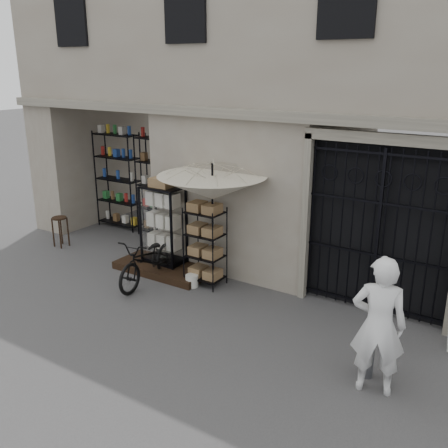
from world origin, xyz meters
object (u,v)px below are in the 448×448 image
Objects in this scene: display_cabinet at (163,229)px; steel_bollard at (369,352)px; shopkeeper at (372,389)px; wooden_stool at (61,231)px; white_bucket at (192,281)px; market_umbrella at (212,181)px; bicycle at (150,282)px; wire_rack at (205,247)px.

steel_bollard is at bearing -36.95° from display_cabinet.
display_cabinet reaches higher than shopkeeper.
display_cabinet is at bearing 4.87° from wooden_stool.
display_cabinet is 1.32m from white_bucket.
bicycle is at bearing -152.53° from market_umbrella.
wooden_stool is 0.38× the size of shopkeeper.
shopkeeper is (4.70, -1.00, 0.00)m from bicycle.
bicycle reaches higher than wooden_stool.
market_umbrella is 4.06m from steel_bollard.
wooden_stool is at bearing 165.15° from display_cabinet.
market_umbrella reaches higher than bicycle.
shopkeeper is at bearing -59.96° from steel_bollard.
bicycle is at bearing 170.53° from steel_bollard.
shopkeeper is at bearing -18.55° from bicycle.
market_umbrella reaches higher than wire_rack.
white_bucket is at bearing -2.39° from wooden_stool.
shopkeeper is at bearing -10.65° from wooden_stool.
market_umbrella reaches higher than white_bucket.
display_cabinet is at bearing 157.67° from white_bucket.
bicycle reaches higher than shopkeeper.
market_umbrella is 1.99m from white_bucket.
display_cabinet is at bearing 174.18° from market_umbrella.
wire_rack is (1.15, -0.16, -0.12)m from display_cabinet.
market_umbrella is at bearing 158.75° from steel_bollard.
wooden_stool is (-4.22, -0.12, -1.69)m from market_umbrella.
wooden_stool is (-3.92, 0.16, 0.26)m from white_bucket.
wire_rack is 0.82× the size of shopkeeper.
bicycle is 0.96× the size of shopkeeper.
bicycle reaches higher than white_bucket.
market_umbrella is 2.42m from bicycle.
wooden_stool is (-4.07, -0.08, -0.38)m from wire_rack.
market_umbrella is 3.69× the size of steel_bollard.
shopkeeper is at bearing -45.96° from wire_rack.
display_cabinet is at bearing -34.56° from shopkeeper.
market_umbrella is (0.16, 0.03, 1.31)m from wire_rack.
steel_bollard is (3.45, -1.34, -1.68)m from market_umbrella.
bicycle is 4.81m from shopkeeper.
display_cabinet reaches higher than wire_rack.
display_cabinet reaches higher than steel_bollard.
wire_rack is 2.18× the size of wooden_stool.
display_cabinet is at bearing 148.43° from wire_rack.
shopkeeper is at bearing -18.54° from white_bucket.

